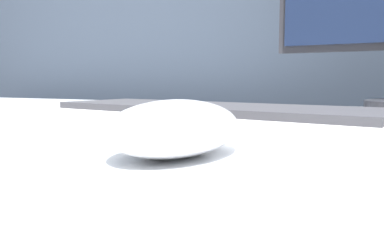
# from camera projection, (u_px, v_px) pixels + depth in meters

# --- Properties ---
(partition_panel) EXTENTS (5.00, 0.03, 1.25)m
(partition_panel) POSITION_uv_depth(u_px,v_px,m) (312.00, 143.00, 0.95)
(partition_panel) COLOR #333D4C
(partition_panel) RESTS_ON ground_plane
(computer_mouse_near) EXTENTS (0.09, 0.12, 0.04)m
(computer_mouse_near) POSITION_uv_depth(u_px,v_px,m) (171.00, 127.00, 0.26)
(computer_mouse_near) COLOR white
(computer_mouse_near) RESTS_ON desk
(keyboard) EXTENTS (0.43, 0.21, 0.02)m
(keyboard) POSITION_uv_depth(u_px,v_px,m) (208.00, 115.00, 0.44)
(keyboard) COLOR silver
(keyboard) RESTS_ON desk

